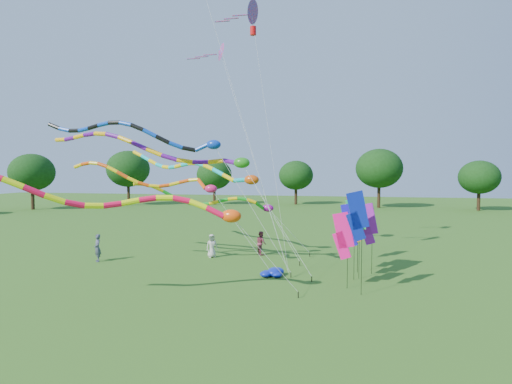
% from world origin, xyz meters
% --- Properties ---
extents(ground, '(160.00, 160.00, 0.00)m').
position_xyz_m(ground, '(0.00, 0.00, 0.00)').
color(ground, '#285D18').
rests_on(ground, ground).
extents(tree_ring, '(118.10, 115.63, 9.63)m').
position_xyz_m(tree_ring, '(-0.94, -3.61, 5.33)').
color(tree_ring, '#382314').
rests_on(tree_ring, ground).
extents(tube_kite_red, '(13.01, 5.45, 6.73)m').
position_xyz_m(tube_kite_red, '(-3.37, -2.13, 4.64)').
color(tube_kite_red, black).
rests_on(tube_kite_red, ground).
extents(tube_kite_orange, '(12.19, 1.36, 7.13)m').
position_xyz_m(tube_kite_orange, '(-5.41, 4.48, 5.48)').
color(tube_kite_orange, black).
rests_on(tube_kite_orange, ground).
extents(tube_kite_purple, '(17.12, 2.55, 9.17)m').
position_xyz_m(tube_kite_purple, '(-5.29, 4.46, 7.26)').
color(tube_kite_purple, black).
rests_on(tube_kite_purple, ground).
extents(tube_kite_blue, '(14.68, 1.35, 9.54)m').
position_xyz_m(tube_kite_blue, '(-5.62, 3.38, 8.06)').
color(tube_kite_blue, black).
rests_on(tube_kite_blue, ground).
extents(tube_kite_cyan, '(14.41, 6.39, 8.22)m').
position_xyz_m(tube_kite_cyan, '(-4.78, 10.21, 6.11)').
color(tube_kite_cyan, black).
rests_on(tube_kite_cyan, ground).
extents(tube_kite_green, '(10.81, 4.63, 5.83)m').
position_xyz_m(tube_kite_green, '(-2.54, 7.78, 4.01)').
color(tube_kite_green, black).
rests_on(tube_kite_green, ground).
extents(delta_kite_high_a, '(4.65, 1.95, 16.11)m').
position_xyz_m(delta_kite_high_a, '(0.11, 5.12, 15.29)').
color(delta_kite_high_a, black).
rests_on(delta_kite_high_a, ground).
extents(delta_kite_high_c, '(7.22, 4.10, 14.76)m').
position_xyz_m(delta_kite_high_c, '(-2.45, 7.29, 13.76)').
color(delta_kite_high_c, black).
rests_on(delta_kite_high_c, ground).
extents(banner_pole_violet, '(1.10, 0.52, 4.19)m').
position_xyz_m(banner_pole_violet, '(6.94, 5.98, 2.94)').
color(banner_pole_violet, black).
rests_on(banner_pole_violet, ground).
extents(banner_pole_orange, '(1.14, 0.40, 4.23)m').
position_xyz_m(banner_pole_orange, '(6.12, 6.18, 2.97)').
color(banner_pole_orange, black).
rests_on(banner_pole_orange, ground).
extents(banner_pole_blue_b, '(1.14, 0.36, 5.13)m').
position_xyz_m(banner_pole_blue_b, '(6.16, 1.38, 3.86)').
color(banner_pole_blue_b, black).
rests_on(banner_pole_blue_b, ground).
extents(banner_pole_green, '(1.16, 0.13, 4.57)m').
position_xyz_m(banner_pole_green, '(6.15, 4.66, 3.31)').
color(banner_pole_green, black).
rests_on(banner_pole_green, ground).
extents(banner_pole_red, '(1.16, 0.23, 4.51)m').
position_xyz_m(banner_pole_red, '(6.22, 9.11, 3.25)').
color(banner_pole_red, black).
rests_on(banner_pole_red, ground).
extents(banner_pole_magenta_a, '(1.16, 0.29, 3.97)m').
position_xyz_m(banner_pole_magenta_a, '(5.50, 2.53, 2.72)').
color(banner_pole_magenta_a, black).
rests_on(banner_pole_magenta_a, ground).
extents(banner_pole_blue_a, '(1.13, 0.43, 4.31)m').
position_xyz_m(banner_pole_blue_a, '(5.88, 4.34, 3.05)').
color(banner_pole_blue_a, black).
rests_on(banner_pole_blue_a, ground).
extents(blue_nylon_heap, '(1.41, 1.31, 0.44)m').
position_xyz_m(blue_nylon_heap, '(1.49, 4.24, 0.18)').
color(blue_nylon_heap, '#0C1EA6').
rests_on(blue_nylon_heap, ground).
extents(person_a, '(0.95, 0.89, 1.63)m').
position_xyz_m(person_a, '(-3.46, 8.52, 0.81)').
color(person_a, beige).
rests_on(person_a, ground).
extents(person_b, '(0.78, 0.78, 1.83)m').
position_xyz_m(person_b, '(-10.51, 5.69, 0.91)').
color(person_b, '#42455D').
rests_on(person_b, ground).
extents(person_c, '(0.99, 1.05, 1.71)m').
position_xyz_m(person_c, '(-0.27, 10.14, 0.85)').
color(person_c, '#8B3247').
rests_on(person_c, ground).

